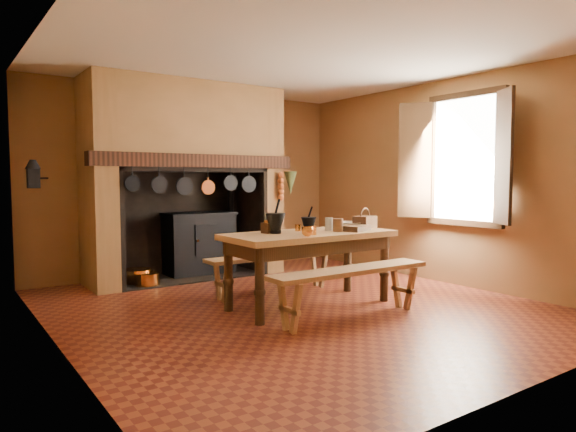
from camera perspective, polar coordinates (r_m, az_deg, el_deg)
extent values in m
plane|color=brown|center=(5.89, 0.95, -10.02)|extent=(5.50, 5.50, 0.00)
plane|color=silver|center=(5.87, 0.99, 17.53)|extent=(5.50, 5.50, 0.00)
cube|color=olive|center=(8.10, -10.54, 3.78)|extent=(5.00, 0.02, 2.80)
cube|color=olive|center=(4.70, -24.58, 3.26)|extent=(0.02, 5.50, 2.80)
cube|color=olive|center=(7.46, 16.76, 3.65)|extent=(0.02, 5.50, 2.80)
cube|color=olive|center=(3.84, 25.85, 3.11)|extent=(5.00, 0.02, 2.80)
cube|color=olive|center=(7.16, -20.42, 3.55)|extent=(0.30, 0.90, 2.80)
cube|color=olive|center=(8.15, -3.12, 3.85)|extent=(0.30, 0.90, 2.80)
cube|color=olive|center=(7.60, -11.29, 9.79)|extent=(2.20, 0.90, 1.20)
cube|color=black|center=(7.21, -9.95, 6.06)|extent=(2.95, 0.22, 0.18)
cube|color=black|center=(7.98, -12.36, -0.56)|extent=(2.20, 0.06, 1.60)
cube|color=black|center=(7.70, -11.06, -6.64)|extent=(2.20, 0.90, 0.02)
cube|color=black|center=(7.87, -9.88, -3.15)|extent=(1.00, 0.50, 0.90)
cube|color=black|center=(7.81, -9.86, 0.25)|extent=(1.04, 0.54, 0.04)
cube|color=black|center=(7.62, -9.06, -2.62)|extent=(0.35, 0.02, 0.45)
cylinder|color=black|center=(8.06, -6.40, 2.76)|extent=(0.10, 0.10, 0.70)
cylinder|color=orange|center=(7.54, -10.02, -2.71)|extent=(0.03, 0.03, 0.03)
cylinder|color=orange|center=(7.67, -7.98, -2.57)|extent=(0.03, 0.03, 0.03)
cylinder|color=orange|center=(7.42, -16.40, -6.44)|extent=(0.40, 0.40, 0.20)
cylinder|color=orange|center=(7.20, -15.38, -6.82)|extent=(0.34, 0.34, 0.18)
cube|color=black|center=(7.46, -18.11, -6.58)|extent=(0.18, 0.18, 0.16)
cone|color=#495528|center=(7.85, 0.28, 3.70)|extent=(0.20, 0.20, 0.35)
cube|color=white|center=(7.20, 19.22, 5.97)|extent=(0.02, 1.00, 1.60)
cube|color=#311D0F|center=(7.26, 19.24, 12.62)|extent=(0.08, 1.16, 0.08)
cube|color=#311D0F|center=(7.20, 18.92, -0.71)|extent=(0.08, 1.16, 0.08)
cube|color=#311D0F|center=(6.63, 22.83, 6.06)|extent=(0.29, 0.39, 1.60)
cube|color=#311D0F|center=(7.45, 13.91, 6.01)|extent=(0.29, 0.39, 1.60)
cube|color=black|center=(6.24, -26.45, 3.79)|extent=(0.12, 0.12, 0.22)
cone|color=black|center=(6.25, -26.49, 5.17)|extent=(0.16, 0.16, 0.10)
cylinder|color=black|center=(6.26, -25.63, 3.82)|extent=(0.12, 0.02, 0.02)
cube|color=#AE7A50|center=(5.79, 2.41, -2.13)|extent=(1.94, 0.86, 0.06)
cube|color=#311D0F|center=(5.80, 2.40, -3.18)|extent=(1.81, 0.73, 0.15)
cylinder|color=#311D0F|center=(5.11, -3.16, -7.76)|extent=(0.10, 0.10, 0.78)
cylinder|color=#311D0F|center=(6.18, 10.65, -5.74)|extent=(0.10, 0.10, 0.78)
cylinder|color=#311D0F|center=(5.66, -6.64, -6.61)|extent=(0.10, 0.10, 0.78)
cylinder|color=#311D0F|center=(6.64, 6.64, -5.01)|extent=(0.10, 0.10, 0.78)
cube|color=#AE7A50|center=(5.30, 7.04, -6.02)|extent=(1.89, 0.33, 0.05)
cube|color=#AE7A50|center=(6.44, -1.65, -4.45)|extent=(1.79, 0.31, 0.04)
cylinder|color=black|center=(5.65, -1.41, -1.75)|extent=(0.13, 0.13, 0.04)
cone|color=black|center=(5.64, -1.42, -0.62)|extent=(0.22, 0.22, 0.18)
cylinder|color=black|center=(5.64, -1.20, 0.99)|extent=(0.09, 0.04, 0.18)
cylinder|color=black|center=(5.77, 2.31, -1.68)|extent=(0.10, 0.10, 0.03)
cone|color=black|center=(5.76, 2.31, -0.83)|extent=(0.17, 0.17, 0.14)
cylinder|color=black|center=(5.76, 2.47, 0.38)|extent=(0.07, 0.03, 0.14)
cube|color=#311D0F|center=(5.68, -2.24, -1.33)|extent=(0.13, 0.13, 0.12)
cylinder|color=orange|center=(5.67, -2.24, -0.61)|extent=(0.09, 0.09, 0.03)
cylinder|color=black|center=(5.69, -1.83, -0.25)|extent=(0.10, 0.03, 0.03)
cylinder|color=orange|center=(5.51, 2.74, -1.60)|extent=(0.11, 0.11, 0.10)
cylinder|color=orange|center=(5.90, 1.13, -1.31)|extent=(0.08, 0.08, 0.08)
imported|color=#BAAF8F|center=(6.29, 6.96, -1.00)|extent=(0.42, 0.42, 0.08)
cylinder|color=brown|center=(5.87, 5.57, -1.01)|extent=(0.14, 0.14, 0.15)
cylinder|color=beige|center=(5.94, 4.56, -0.91)|extent=(0.11, 0.11, 0.16)
cube|color=#533618|center=(6.31, 8.54, -0.67)|extent=(0.31, 0.26, 0.15)
torus|color=#533618|center=(6.30, 8.54, 0.00)|extent=(0.21, 0.08, 0.21)
cube|color=#311D0F|center=(6.00, 7.40, -1.33)|extent=(0.44, 0.38, 0.06)
imported|color=orange|center=(5.37, 2.17, -1.74)|extent=(0.16, 0.16, 0.10)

